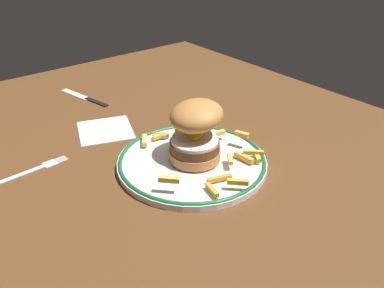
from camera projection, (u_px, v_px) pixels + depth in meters
The scene contains 7 objects.
ground_plane at pixel (213, 176), 75.81cm from camera, with size 146.04×100.98×4.00cm, color #57351A.
dinner_plate at pixel (192, 161), 75.26cm from camera, with size 28.54×28.54×1.60cm.
burger at pixel (196, 130), 72.70cm from camera, with size 11.23×11.68×11.41cm.
fries_pile at pixel (207, 152), 74.64cm from camera, with size 26.59×22.70×2.85cm.
fork at pixel (33, 170), 73.87cm from camera, with size 2.33×14.45×0.36cm.
knife at pixel (88, 98), 102.93cm from camera, with size 17.90×5.34×0.70cm.
napkin at pixel (105, 130), 87.76cm from camera, with size 11.83×11.52×0.40cm, color silver.
Camera 1 is at (46.20, -42.47, 41.17)cm, focal length 36.81 mm.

